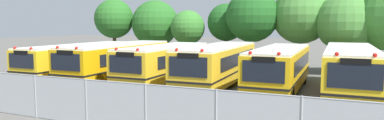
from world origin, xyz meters
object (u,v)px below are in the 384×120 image
object	(u,v)px
school_bus_5	(350,69)
tree_1	(155,24)
school_bus_4	(280,67)
school_bus_3	(218,63)
tree_5	(302,16)
tree_0	(113,18)
school_bus_2	(165,62)
school_bus_0	(80,58)
school_bus_1	(119,59)
tree_3	(227,22)
tree_4	(253,15)
tree_2	(188,28)
tree_6	(344,22)

from	to	relation	value
school_bus_5	tree_1	bearing A→B (deg)	-30.05
school_bus_4	tree_1	bearing A→B (deg)	-36.40
school_bus_3	tree_5	distance (m)	10.76
tree_0	tree_1	distance (m)	4.64
tree_5	school_bus_2	bearing A→B (deg)	-128.41
school_bus_0	tree_1	world-z (taller)	tree_1
school_bus_1	tree_3	bearing A→B (deg)	-115.26
school_bus_4	tree_4	bearing A→B (deg)	-66.57
school_bus_2	tree_1	xyz separation A→B (m)	(-6.72, 10.59, 2.61)
school_bus_4	school_bus_2	bearing A→B (deg)	0.04
school_bus_0	tree_0	xyz separation A→B (m)	(-3.77, 9.40, 3.22)
school_bus_1	tree_2	world-z (taller)	tree_2
tree_3	tree_6	world-z (taller)	tree_6
tree_3	school_bus_3	bearing A→B (deg)	-74.96
school_bus_3	tree_2	xyz separation A→B (m)	(-6.25, 9.26, 2.18)
school_bus_0	school_bus_4	distance (m)	15.09
tree_4	tree_2	bearing A→B (deg)	173.07
school_bus_5	tree_5	size ratio (longest dim) A/B	1.60
tree_3	tree_6	distance (m)	10.22
school_bus_2	tree_6	distance (m)	14.39
school_bus_0	tree_1	distance (m)	10.72
school_bus_3	tree_4	world-z (taller)	tree_4
school_bus_1	school_bus_5	size ratio (longest dim) A/B	0.97
school_bus_5	tree_0	distance (m)	24.63
school_bus_1	tree_2	distance (m)	9.84
tree_5	tree_4	bearing A→B (deg)	-166.39
school_bus_3	tree_6	world-z (taller)	tree_6
school_bus_5	tree_6	bearing A→B (deg)	-88.05
tree_4	tree_0	bearing A→B (deg)	176.88
school_bus_2	school_bus_3	size ratio (longest dim) A/B	0.90
tree_0	tree_6	bearing A→B (deg)	-1.93
school_bus_5	tree_2	xyz separation A→B (m)	(-13.92, 9.28, 2.14)
school_bus_1	school_bus_4	xyz separation A→B (m)	(11.40, -0.07, 0.01)
school_bus_0	tree_3	xyz separation A→B (m)	(8.38, 10.38, 2.77)
school_bus_0	tree_2	distance (m)	10.80
school_bus_4	tree_6	bearing A→B (deg)	-110.78
tree_6	school_bus_0	bearing A→B (deg)	-154.89
school_bus_4	school_bus_5	size ratio (longest dim) A/B	0.87
tree_0	tree_4	xyz separation A→B (m)	(15.05, -0.82, 0.15)
school_bus_0	school_bus_3	bearing A→B (deg)	179.46
school_bus_0	school_bus_5	bearing A→B (deg)	179.22
tree_1	school_bus_2	bearing A→B (deg)	-57.60
school_bus_1	school_bus_0	bearing A→B (deg)	-3.74
tree_3	tree_5	world-z (taller)	tree_5
tree_4	tree_6	world-z (taller)	tree_4
school_bus_1	tree_4	bearing A→B (deg)	-132.20
tree_4	school_bus_5	bearing A→B (deg)	-48.43
school_bus_3	tree_2	size ratio (longest dim) A/B	2.01
school_bus_0	tree_0	bearing A→B (deg)	-69.14
tree_6	school_bus_5	bearing A→B (deg)	-87.63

